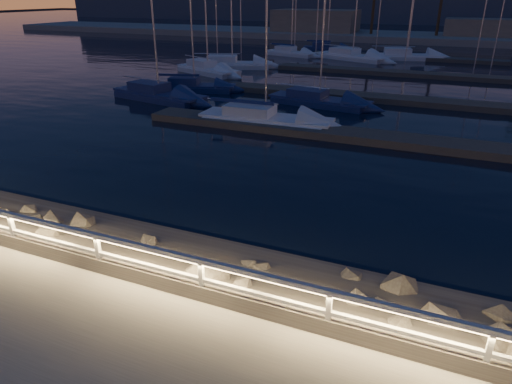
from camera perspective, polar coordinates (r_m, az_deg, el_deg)
ground at (r=11.53m, az=-11.10°, el=-11.62°), size 400.00×400.00×0.00m
harbor_water at (r=39.96m, az=14.98°, el=12.00°), size 400.00×440.00×0.60m
guard_rail at (r=11.14m, az=-11.71°, el=-8.27°), size 44.11×0.12×1.06m
riprap at (r=16.05m, az=-25.82°, el=-3.83°), size 33.11×2.83×1.24m
floating_docks at (r=41.11m, az=15.36°, el=13.07°), size 22.00×36.00×0.40m
far_shore at (r=82.11m, az=20.09°, el=17.93°), size 160.00×14.00×5.20m
distant_hills at (r=144.02m, az=13.04°, el=22.37°), size 230.00×37.50×18.00m
sailboat_a at (r=37.34m, az=-7.93°, el=13.00°), size 6.57×3.59×10.85m
sailboat_b at (r=34.73m, az=-12.25°, el=11.95°), size 8.00×3.78×13.15m
sailboat_c at (r=27.19m, az=0.79°, el=9.27°), size 7.92×2.65×13.28m
sailboat_e at (r=45.66m, az=-6.19°, el=15.06°), size 7.66×4.79×12.77m
sailboat_g at (r=32.54m, az=7.62°, el=11.43°), size 7.33×3.11×12.06m
sailboat_i at (r=59.11m, az=4.28°, el=17.03°), size 6.83×3.52×11.28m
sailboat_j at (r=49.02m, az=-3.24°, el=15.74°), size 8.45×4.92×13.93m
sailboat_k at (r=56.46m, az=11.77°, el=16.35°), size 9.09×5.65×15.00m
sailboat_m at (r=65.09m, az=8.74°, el=17.43°), size 6.44×2.72×10.70m
sailboat_n at (r=58.06m, az=18.09°, el=15.91°), size 8.67×4.27×14.25m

